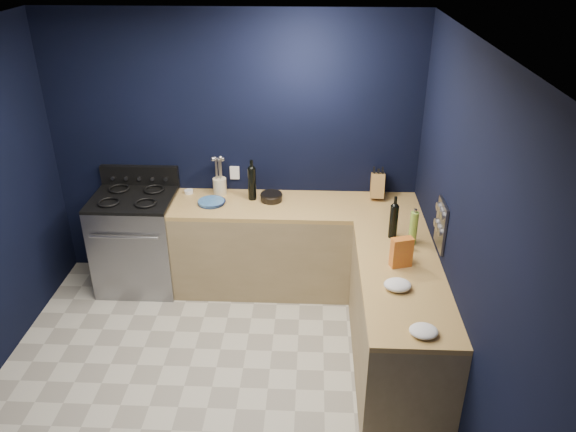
# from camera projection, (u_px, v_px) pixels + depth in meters

# --- Properties ---
(floor) EXTENTS (3.50, 3.50, 0.02)m
(floor) POSITION_uv_depth(u_px,v_px,m) (212.00, 388.00, 4.39)
(floor) COLOR beige
(floor) RESTS_ON ground
(ceiling) EXTENTS (3.50, 3.50, 0.02)m
(ceiling) POSITION_uv_depth(u_px,v_px,m) (184.00, 43.00, 3.19)
(ceiling) COLOR silver
(ceiling) RESTS_ON ground
(wall_back) EXTENTS (3.50, 0.02, 2.60)m
(wall_back) POSITION_uv_depth(u_px,v_px,m) (234.00, 150.00, 5.36)
(wall_back) COLOR black
(wall_back) RESTS_ON ground
(wall_right) EXTENTS (0.02, 3.50, 2.60)m
(wall_right) POSITION_uv_depth(u_px,v_px,m) (463.00, 248.00, 3.72)
(wall_right) COLOR black
(wall_right) RESTS_ON ground
(cab_back) EXTENTS (2.30, 0.63, 0.86)m
(cab_back) POSITION_uv_depth(u_px,v_px,m) (295.00, 248.00, 5.44)
(cab_back) COLOR #98815A
(cab_back) RESTS_ON floor
(top_back) EXTENTS (2.30, 0.63, 0.04)m
(top_back) POSITION_uv_depth(u_px,v_px,m) (295.00, 206.00, 5.24)
(top_back) COLOR olive
(top_back) RESTS_ON cab_back
(cab_right) EXTENTS (0.63, 1.67, 0.86)m
(cab_right) POSITION_uv_depth(u_px,v_px,m) (397.00, 325.00, 4.39)
(cab_right) COLOR #98815A
(cab_right) RESTS_ON floor
(top_right) EXTENTS (0.63, 1.67, 0.04)m
(top_right) POSITION_uv_depth(u_px,v_px,m) (402.00, 277.00, 4.18)
(top_right) COLOR olive
(top_right) RESTS_ON cab_right
(gas_range) EXTENTS (0.76, 0.66, 0.92)m
(gas_range) POSITION_uv_depth(u_px,v_px,m) (138.00, 242.00, 5.48)
(gas_range) COLOR gray
(gas_range) RESTS_ON floor
(oven_door) EXTENTS (0.59, 0.02, 0.42)m
(oven_door) POSITION_uv_depth(u_px,v_px,m) (129.00, 260.00, 5.20)
(oven_door) COLOR black
(oven_door) RESTS_ON gas_range
(cooktop) EXTENTS (0.76, 0.66, 0.03)m
(cooktop) POSITION_uv_depth(u_px,v_px,m) (132.00, 198.00, 5.26)
(cooktop) COLOR black
(cooktop) RESTS_ON gas_range
(backguard) EXTENTS (0.76, 0.06, 0.20)m
(backguard) POSITION_uv_depth(u_px,v_px,m) (140.00, 176.00, 5.48)
(backguard) COLOR black
(backguard) RESTS_ON gas_range
(spice_panel) EXTENTS (0.02, 0.28, 0.38)m
(spice_panel) POSITION_uv_depth(u_px,v_px,m) (441.00, 225.00, 4.27)
(spice_panel) COLOR gray
(spice_panel) RESTS_ON wall_right
(wall_outlet) EXTENTS (0.09, 0.02, 0.13)m
(wall_outlet) POSITION_uv_depth(u_px,v_px,m) (235.00, 173.00, 5.44)
(wall_outlet) COLOR white
(wall_outlet) RESTS_ON wall_back
(plate_stack) EXTENTS (0.25, 0.25, 0.03)m
(plate_stack) POSITION_uv_depth(u_px,v_px,m) (211.00, 202.00, 5.23)
(plate_stack) COLOR #2B5790
(plate_stack) RESTS_ON top_back
(ramekin) EXTENTS (0.10, 0.10, 0.03)m
(ramekin) POSITION_uv_depth(u_px,v_px,m) (189.00, 192.00, 5.44)
(ramekin) COLOR white
(ramekin) RESTS_ON top_back
(utensil_crock) EXTENTS (0.17, 0.17, 0.16)m
(utensil_crock) POSITION_uv_depth(u_px,v_px,m) (220.00, 186.00, 5.40)
(utensil_crock) COLOR beige
(utensil_crock) RESTS_ON top_back
(wine_bottle_back) EXTENTS (0.08, 0.08, 0.31)m
(wine_bottle_back) POSITION_uv_depth(u_px,v_px,m) (252.00, 184.00, 5.26)
(wine_bottle_back) COLOR black
(wine_bottle_back) RESTS_ON top_back
(lemon_basket) EXTENTS (0.23, 0.23, 0.08)m
(lemon_basket) POSITION_uv_depth(u_px,v_px,m) (271.00, 197.00, 5.28)
(lemon_basket) COLOR black
(lemon_basket) RESTS_ON top_back
(knife_block) EXTENTS (0.15, 0.28, 0.28)m
(knife_block) POSITION_uv_depth(u_px,v_px,m) (377.00, 185.00, 5.33)
(knife_block) COLOR olive
(knife_block) RESTS_ON top_back
(wine_bottle_right) EXTENTS (0.09, 0.09, 0.29)m
(wine_bottle_right) POSITION_uv_depth(u_px,v_px,m) (394.00, 222.00, 4.61)
(wine_bottle_right) COLOR black
(wine_bottle_right) RESTS_ON top_right
(oil_bottle) EXTENTS (0.07, 0.07, 0.28)m
(oil_bottle) POSITION_uv_depth(u_px,v_px,m) (413.00, 228.00, 4.51)
(oil_bottle) COLOR #82AB3A
(oil_bottle) RESTS_ON top_right
(spice_jar_near) EXTENTS (0.06, 0.06, 0.10)m
(spice_jar_near) POSITION_uv_depth(u_px,v_px,m) (407.00, 254.00, 4.34)
(spice_jar_near) COLOR olive
(spice_jar_near) RESTS_ON top_right
(spice_jar_far) EXTENTS (0.04, 0.04, 0.08)m
(spice_jar_far) POSITION_uv_depth(u_px,v_px,m) (411.00, 245.00, 4.47)
(spice_jar_far) COLOR olive
(spice_jar_far) RESTS_ON top_right
(crouton_bag) EXTENTS (0.18, 0.12, 0.24)m
(crouton_bag) POSITION_uv_depth(u_px,v_px,m) (401.00, 252.00, 4.23)
(crouton_bag) COLOR red
(crouton_bag) RESTS_ON top_right
(towel_front) EXTENTS (0.21, 0.19, 0.07)m
(towel_front) POSITION_uv_depth(u_px,v_px,m) (398.00, 285.00, 3.99)
(towel_front) COLOR white
(towel_front) RESTS_ON top_right
(towel_end) EXTENTS (0.19, 0.17, 0.06)m
(towel_end) POSITION_uv_depth(u_px,v_px,m) (424.00, 331.00, 3.54)
(towel_end) COLOR white
(towel_end) RESTS_ON top_right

